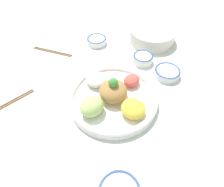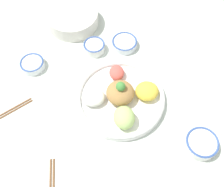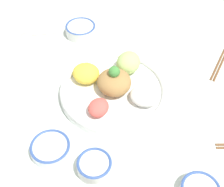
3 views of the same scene
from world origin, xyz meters
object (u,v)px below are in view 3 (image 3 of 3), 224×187
rice_bowl_blue (51,148)px  rice_bowl_plain (94,166)px  sauce_bowl_red (81,29)px  serving_spoon_main (33,34)px  salad_platter (114,87)px  chopsticks_pair_far (221,60)px

rice_bowl_blue → rice_bowl_plain: 0.13m
sauce_bowl_red → serving_spoon_main: size_ratio=0.83×
salad_platter → chopsticks_pair_far: bearing=73.4°
chopsticks_pair_far → salad_platter: bearing=140.7°
chopsticks_pair_far → serving_spoon_main: (-0.53, -0.43, -0.00)m
salad_platter → rice_bowl_blue: salad_platter is taller
sauce_bowl_red → serving_spoon_main: sauce_bowl_red is taller
chopsticks_pair_far → serving_spoon_main: size_ratio=1.58×
sauce_bowl_red → rice_bowl_blue: bearing=-44.0°
salad_platter → sauce_bowl_red: bearing=163.7°
salad_platter → chopsticks_pair_far: salad_platter is taller
rice_bowl_blue → serving_spoon_main: 0.51m
rice_bowl_plain → serving_spoon_main: 0.60m
rice_bowl_plain → serving_spoon_main: size_ratio=0.66×
sauce_bowl_red → serving_spoon_main: 0.18m
salad_platter → chopsticks_pair_far: 0.39m
sauce_bowl_red → rice_bowl_plain: size_ratio=1.24×
sauce_bowl_red → rice_bowl_blue: (0.36, -0.35, -0.00)m
rice_bowl_plain → chopsticks_pair_far: bearing=95.7°
salad_platter → rice_bowl_blue: bearing=-77.6°
sauce_bowl_red → rice_bowl_blue: size_ratio=1.04×
rice_bowl_blue → serving_spoon_main: size_ratio=0.79×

